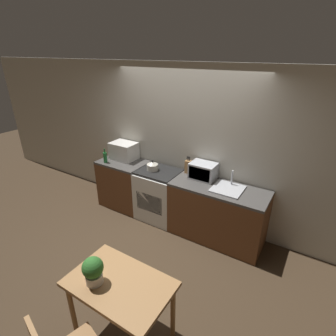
% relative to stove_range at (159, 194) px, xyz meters
% --- Properties ---
extents(ground_plane, '(16.00, 16.00, 0.00)m').
position_rel_stove_range_xyz_m(ground_plane, '(0.29, -0.66, -0.45)').
color(ground_plane, '#3D2D1E').
extents(wall_back, '(10.00, 0.06, 2.60)m').
position_rel_stove_range_xyz_m(wall_back, '(0.29, 0.34, 0.85)').
color(wall_back, beige).
rests_on(wall_back, ground_plane).
extents(counter_left_run, '(0.86, 0.62, 0.90)m').
position_rel_stove_range_xyz_m(counter_left_run, '(-0.78, 0.00, 0.00)').
color(counter_left_run, brown).
rests_on(counter_left_run, ground_plane).
extents(counter_right_run, '(1.45, 0.62, 0.90)m').
position_rel_stove_range_xyz_m(counter_right_run, '(1.08, 0.00, 0.00)').
color(counter_right_run, brown).
rests_on(counter_right_run, ground_plane).
extents(stove_range, '(0.71, 0.62, 0.90)m').
position_rel_stove_range_xyz_m(stove_range, '(0.00, 0.00, 0.00)').
color(stove_range, silver).
rests_on(stove_range, ground_plane).
extents(kettle, '(0.19, 0.19, 0.18)m').
position_rel_stove_range_xyz_m(kettle, '(-0.11, -0.02, 0.53)').
color(kettle, beige).
rests_on(kettle, stove_range).
extents(microwave, '(0.47, 0.35, 0.31)m').
position_rel_stove_range_xyz_m(microwave, '(-0.85, 0.12, 0.61)').
color(microwave, silver).
rests_on(microwave, counter_left_run).
extents(bottle, '(0.07, 0.07, 0.26)m').
position_rel_stove_range_xyz_m(bottle, '(-1.02, -0.20, 0.55)').
color(bottle, '#1E662D').
rests_on(bottle, counter_left_run).
extents(knife_block, '(0.09, 0.09, 0.29)m').
position_rel_stove_range_xyz_m(knife_block, '(0.45, 0.20, 0.56)').
color(knife_block, '#9E7042').
rests_on(knife_block, counter_right_run).
extents(toaster_oven, '(0.40, 0.30, 0.25)m').
position_rel_stove_range_xyz_m(toaster_oven, '(0.74, 0.14, 0.58)').
color(toaster_oven, '#ADAFB5').
rests_on(toaster_oven, counter_right_run).
extents(sink_basin, '(0.43, 0.43, 0.24)m').
position_rel_stove_range_xyz_m(sink_basin, '(1.20, 0.01, 0.47)').
color(sink_basin, '#ADAFB5').
rests_on(sink_basin, counter_right_run).
extents(dining_table, '(1.00, 0.64, 0.74)m').
position_rel_stove_range_xyz_m(dining_table, '(0.89, -2.00, 0.20)').
color(dining_table, '#9E7042').
rests_on(dining_table, ground_plane).
extents(potted_plant, '(0.20, 0.20, 0.28)m').
position_rel_stove_range_xyz_m(potted_plant, '(0.69, -2.12, 0.45)').
color(potted_plant, beige).
rests_on(potted_plant, dining_table).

